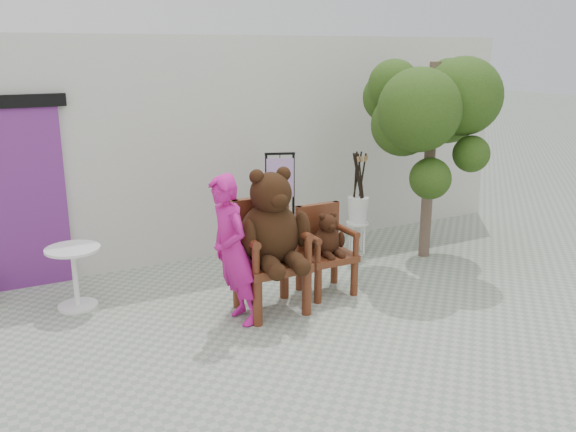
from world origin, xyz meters
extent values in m
plane|color=#969B8B|center=(0.00, 0.00, 0.00)|extent=(60.00, 60.00, 0.00)
cube|color=beige|center=(0.00, 3.10, 1.50)|extent=(9.00, 1.00, 3.00)
cube|color=#6D2879|center=(-3.00, 2.58, 1.10)|extent=(1.20, 0.08, 2.20)
cube|color=black|center=(-3.00, 2.54, 2.25)|extent=(1.40, 0.06, 0.15)
cylinder|color=#491F0F|center=(-0.89, 0.28, 0.25)|extent=(0.11, 0.11, 0.50)
cylinder|color=#491F0F|center=(-0.89, 0.81, 0.25)|extent=(0.11, 0.11, 0.50)
cylinder|color=#491F0F|center=(-0.30, 0.28, 0.25)|extent=(0.11, 0.11, 0.50)
cylinder|color=#491F0F|center=(-0.30, 0.81, 0.25)|extent=(0.11, 0.11, 0.50)
cube|color=#491F0F|center=(-0.60, 0.54, 0.55)|extent=(0.71, 0.65, 0.09)
cube|color=#491F0F|center=(-0.60, 0.82, 0.92)|extent=(0.68, 0.09, 0.65)
cylinder|color=#491F0F|center=(-0.91, 0.82, 0.92)|extent=(0.09, 0.09, 0.65)
cylinder|color=#491F0F|center=(-0.91, 0.28, 0.74)|extent=(0.08, 0.08, 0.30)
cylinder|color=#491F0F|center=(-0.91, 0.54, 0.89)|extent=(0.09, 0.62, 0.09)
cylinder|color=#491F0F|center=(-0.29, 0.82, 0.92)|extent=(0.09, 0.09, 0.65)
cylinder|color=#491F0F|center=(-0.29, 0.28, 0.74)|extent=(0.08, 0.08, 0.30)
cylinder|color=#491F0F|center=(-0.29, 0.54, 0.89)|extent=(0.09, 0.62, 0.09)
ellipsoid|color=black|center=(-0.60, 0.58, 0.88)|extent=(0.68, 0.57, 0.71)
sphere|color=black|center=(-0.60, 0.55, 1.35)|extent=(0.45, 0.45, 0.45)
ellipsoid|color=black|center=(-0.60, 0.37, 1.31)|extent=(0.20, 0.16, 0.16)
sphere|color=black|center=(-0.76, 0.56, 1.54)|extent=(0.16, 0.16, 0.16)
sphere|color=black|center=(-0.44, 0.56, 1.54)|extent=(0.16, 0.16, 0.16)
ellipsoid|color=black|center=(-0.92, 0.43, 0.93)|extent=(0.16, 0.23, 0.41)
ellipsoid|color=black|center=(-0.74, 0.28, 0.65)|extent=(0.20, 0.40, 0.20)
sphere|color=black|center=(-0.74, 0.12, 0.63)|extent=(0.19, 0.19, 0.19)
ellipsoid|color=black|center=(-0.28, 0.43, 0.93)|extent=(0.16, 0.23, 0.41)
ellipsoid|color=black|center=(-0.45, 0.28, 0.65)|extent=(0.20, 0.40, 0.20)
sphere|color=black|center=(-0.45, 0.12, 0.63)|extent=(0.19, 0.19, 0.19)
cylinder|color=#491F0F|center=(-0.03, 0.49, 0.21)|extent=(0.09, 0.09, 0.42)
cylinder|color=#491F0F|center=(-0.03, 0.94, 0.21)|extent=(0.09, 0.09, 0.42)
cylinder|color=#491F0F|center=(0.46, 0.49, 0.21)|extent=(0.09, 0.09, 0.42)
cylinder|color=#491F0F|center=(0.46, 0.94, 0.21)|extent=(0.09, 0.09, 0.42)
cube|color=#491F0F|center=(0.22, 0.72, 0.46)|extent=(0.60, 0.55, 0.08)
cube|color=#491F0F|center=(0.22, 0.95, 0.77)|extent=(0.57, 0.08, 0.55)
cylinder|color=#491F0F|center=(-0.04, 0.95, 0.77)|extent=(0.08, 0.08, 0.55)
cylinder|color=#491F0F|center=(-0.04, 0.49, 0.62)|extent=(0.07, 0.07, 0.25)
cylinder|color=#491F0F|center=(-0.04, 0.72, 0.74)|extent=(0.08, 0.52, 0.08)
cylinder|color=#491F0F|center=(0.47, 0.95, 0.77)|extent=(0.08, 0.08, 0.55)
cylinder|color=#491F0F|center=(0.47, 0.49, 0.62)|extent=(0.07, 0.07, 0.25)
cylinder|color=#491F0F|center=(0.47, 0.72, 0.74)|extent=(0.08, 0.52, 0.08)
ellipsoid|color=black|center=(0.22, 0.72, 0.64)|extent=(0.33, 0.28, 0.34)
sphere|color=black|center=(0.22, 0.71, 0.86)|extent=(0.22, 0.22, 0.22)
ellipsoid|color=black|center=(0.22, 0.62, 0.85)|extent=(0.10, 0.08, 0.08)
sphere|color=black|center=(0.14, 0.71, 0.95)|extent=(0.08, 0.08, 0.08)
sphere|color=black|center=(0.29, 0.71, 0.95)|extent=(0.08, 0.08, 0.08)
ellipsoid|color=black|center=(0.06, 0.65, 0.66)|extent=(0.08, 0.11, 0.20)
ellipsoid|color=black|center=(0.15, 0.58, 0.52)|extent=(0.10, 0.19, 0.10)
sphere|color=black|center=(0.15, 0.50, 0.51)|extent=(0.09, 0.09, 0.09)
ellipsoid|color=black|center=(0.37, 0.65, 0.66)|extent=(0.08, 0.11, 0.20)
ellipsoid|color=black|center=(0.29, 0.58, 0.52)|extent=(0.10, 0.19, 0.10)
sphere|color=black|center=(0.29, 0.50, 0.51)|extent=(0.09, 0.09, 0.09)
imported|color=#BE1781|center=(-1.09, 0.44, 0.81)|extent=(0.44, 0.62, 1.62)
cylinder|color=white|center=(-2.50, 1.65, 0.69)|extent=(0.60, 0.60, 0.03)
cylinder|color=white|center=(-2.50, 1.65, 0.35)|extent=(0.06, 0.06, 0.68)
cylinder|color=white|center=(-2.50, 1.65, 0.01)|extent=(0.44, 0.44, 0.03)
cube|color=black|center=(0.04, 1.99, 0.75)|extent=(0.04, 0.04, 1.50)
cube|color=black|center=(0.38, 1.87, 0.75)|extent=(0.04, 0.04, 1.50)
cube|color=black|center=(0.21, 1.93, 1.50)|extent=(0.39, 0.17, 0.03)
cube|color=black|center=(0.21, 1.93, 0.03)|extent=(0.54, 0.49, 0.06)
cube|color=#B58DCE|center=(0.21, 1.92, 1.18)|extent=(0.35, 0.16, 0.52)
cylinder|color=black|center=(0.21, 1.93, 1.47)|extent=(0.01, 0.01, 0.08)
cylinder|color=white|center=(1.36, 1.78, 0.44)|extent=(0.32, 0.32, 0.03)
cylinder|color=white|center=(1.45, 1.86, 0.22)|extent=(0.03, 0.03, 0.44)
cylinder|color=white|center=(1.28, 1.86, 0.22)|extent=(0.03, 0.03, 0.44)
cylinder|color=white|center=(1.28, 1.69, 0.22)|extent=(0.03, 0.03, 0.44)
cylinder|color=white|center=(1.45, 1.69, 0.22)|extent=(0.03, 0.03, 0.44)
cylinder|color=black|center=(1.33, 1.82, 1.05)|extent=(0.08, 0.07, 0.80)
cylinder|color=#A07748|center=(1.32, 1.84, 1.38)|extent=(0.04, 0.04, 0.07)
cylinder|color=black|center=(1.33, 1.74, 1.05)|extent=(0.14, 0.13, 0.79)
cylinder|color=#A07748|center=(1.29, 1.70, 1.38)|extent=(0.05, 0.04, 0.08)
cylinder|color=black|center=(1.36, 1.83, 1.05)|extent=(0.16, 0.03, 0.79)
cylinder|color=#A07748|center=(1.36, 1.88, 1.38)|extent=(0.05, 0.04, 0.08)
cylinder|color=black|center=(1.37, 1.73, 1.05)|extent=(0.18, 0.05, 0.79)
cylinder|color=#A07748|center=(1.38, 1.67, 1.38)|extent=(0.05, 0.04, 0.08)
cylinder|color=black|center=(1.41, 1.77, 1.05)|extent=(0.04, 0.19, 0.79)
cylinder|color=#A07748|center=(1.48, 1.77, 1.38)|extent=(0.04, 0.05, 0.08)
cylinder|color=black|center=(1.35, 1.73, 1.05)|extent=(0.16, 0.07, 0.79)
cylinder|color=#A07748|center=(1.33, 1.68, 1.38)|extent=(0.05, 0.04, 0.08)
cylinder|color=#49372B|center=(2.14, 1.23, 1.33)|extent=(0.15, 0.15, 2.66)
sphere|color=#1A330D|center=(2.30, 0.86, 2.24)|extent=(1.01, 1.01, 1.01)
sphere|color=#1A330D|center=(2.64, 1.53, 2.03)|extent=(1.01, 1.01, 1.01)
sphere|color=#1A330D|center=(1.62, 1.43, 2.37)|extent=(0.68, 0.68, 0.68)
sphere|color=#1A330D|center=(1.60, 0.85, 2.10)|extent=(1.04, 1.04, 1.04)
sphere|color=#1A330D|center=(1.60, 1.17, 1.89)|extent=(0.83, 0.83, 0.83)
sphere|color=#1A330D|center=(2.36, 1.20, 2.38)|extent=(0.67, 0.67, 0.67)
sphere|color=#1A330D|center=(1.75, 1.68, 2.19)|extent=(0.71, 0.71, 0.71)
sphere|color=#1A330D|center=(1.75, 0.76, 1.24)|extent=(0.53, 0.53, 0.53)
sphere|color=#1A330D|center=(2.33, 0.66, 1.52)|extent=(0.48, 0.48, 0.48)
camera|label=1|loc=(-3.35, -5.11, 2.83)|focal=38.00mm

